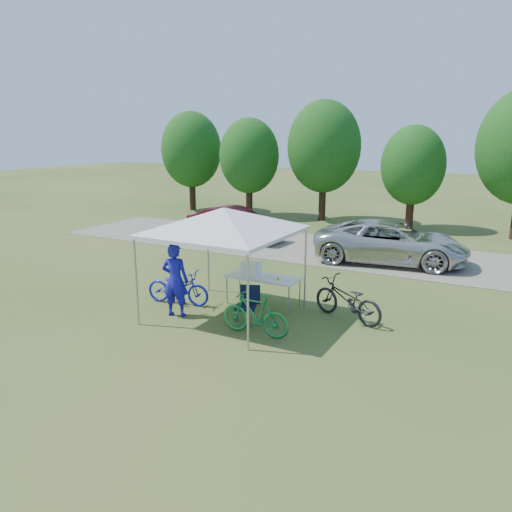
{
  "coord_description": "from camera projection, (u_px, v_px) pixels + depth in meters",
  "views": [
    {
      "loc": [
        6.3,
        -9.97,
        4.46
      ],
      "look_at": [
        -0.22,
        2.0,
        1.08
      ],
      "focal_mm": 35.0,
      "sensor_mm": 36.0,
      "label": 1
    }
  ],
  "objects": [
    {
      "name": "ground",
      "position": [
        225.0,
        316.0,
        12.5
      ],
      "size": [
        100.0,
        100.0,
        0.0
      ],
      "primitive_type": "plane",
      "color": "#2D5119",
      "rests_on": "ground"
    },
    {
      "name": "gravel_strip",
      "position": [
        335.0,
        251.0,
        19.32
      ],
      "size": [
        24.0,
        5.0,
        0.02
      ],
      "primitive_type": "cube",
      "color": "gray",
      "rests_on": "ground"
    },
    {
      "name": "canopy",
      "position": [
        224.0,
        211.0,
        11.86
      ],
      "size": [
        4.53,
        4.53,
        3.0
      ],
      "color": "#A5A5AA",
      "rests_on": "ground"
    },
    {
      "name": "treeline",
      "position": [
        375.0,
        153.0,
        23.76
      ],
      "size": [
        24.89,
        4.28,
        6.3
      ],
      "color": "#382314",
      "rests_on": "ground"
    },
    {
      "name": "folding_table",
      "position": [
        263.0,
        278.0,
        13.08
      ],
      "size": [
        1.92,
        0.8,
        0.79
      ],
      "color": "white",
      "rests_on": "ground"
    },
    {
      "name": "folding_chair",
      "position": [
        248.0,
        302.0,
        11.86
      ],
      "size": [
        0.61,
        0.64,
        0.93
      ],
      "rotation": [
        0.0,
        0.0,
        0.36
      ],
      "color": "black",
      "rests_on": "ground"
    },
    {
      "name": "cooler",
      "position": [
        251.0,
        268.0,
        13.19
      ],
      "size": [
        0.49,
        0.33,
        0.35
      ],
      "color": "white",
      "rests_on": "folding_table"
    },
    {
      "name": "ice_cream_cup",
      "position": [
        278.0,
        278.0,
        12.81
      ],
      "size": [
        0.08,
        0.08,
        0.06
      ],
      "primitive_type": "cylinder",
      "color": "gold",
      "rests_on": "folding_table"
    },
    {
      "name": "cyclist",
      "position": [
        175.0,
        280.0,
        12.29
      ],
      "size": [
        0.76,
        0.59,
        1.85
      ],
      "primitive_type": "imported",
      "rotation": [
        0.0,
        0.0,
        3.38
      ],
      "color": "#1715B0",
      "rests_on": "ground"
    },
    {
      "name": "bike_blue",
      "position": [
        178.0,
        287.0,
        13.26
      ],
      "size": [
        1.85,
        0.9,
        0.93
      ],
      "primitive_type": "imported",
      "rotation": [
        0.0,
        0.0,
        1.74
      ],
      "color": "#141AB5",
      "rests_on": "ground"
    },
    {
      "name": "bike_green",
      "position": [
        255.0,
        314.0,
        11.2
      ],
      "size": [
        1.66,
        0.51,
        0.99
      ],
      "primitive_type": "imported",
      "rotation": [
        0.0,
        0.0,
        -1.54
      ],
      "color": "#1C7F3C",
      "rests_on": "ground"
    },
    {
      "name": "bike_dark",
      "position": [
        347.0,
        300.0,
        12.11
      ],
      "size": [
        2.08,
        1.29,
        1.03
      ],
      "primitive_type": "imported",
      "rotation": [
        0.0,
        0.0,
        -1.9
      ],
      "color": "black",
      "rests_on": "ground"
    },
    {
      "name": "minivan",
      "position": [
        391.0,
        242.0,
        17.4
      ],
      "size": [
        5.51,
        3.14,
        1.45
      ],
      "primitive_type": "imported",
      "rotation": [
        0.0,
        0.0,
        1.72
      ],
      "color": "silver",
      "rests_on": "gravel_strip"
    },
    {
      "name": "sedan",
      "position": [
        235.0,
        224.0,
        21.11
      ],
      "size": [
        4.22,
        1.65,
        1.37
      ],
      "primitive_type": "imported",
      "rotation": [
        0.0,
        0.0,
        1.52
      ],
      "color": "#4F0D1A",
      "rests_on": "gravel_strip"
    }
  ]
}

